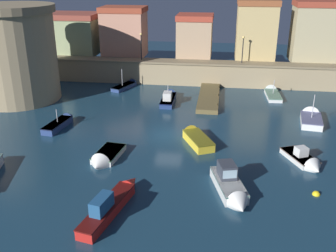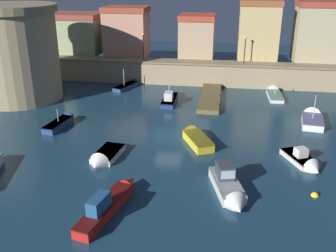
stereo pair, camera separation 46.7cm
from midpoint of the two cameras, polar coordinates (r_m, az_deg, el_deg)
name	(u,v)px [view 1 (the left image)]	position (r m, az deg, el deg)	size (l,w,h in m)	color
ground_plane	(169,135)	(35.50, -0.28, -1.34)	(96.43, 96.43, 0.00)	#19384C
quay_wall	(187,72)	(51.23, 2.52, 7.87)	(39.46, 2.58, 3.02)	#9E8966
old_town_backdrop	(186,32)	(53.90, 2.46, 13.60)	(39.20, 6.06, 7.71)	#98A675
fortress_tower	(14,53)	(47.40, -21.98, 9.88)	(10.02, 10.02, 10.58)	#9E8966
pier_dock	(209,97)	(45.41, 5.74, 4.21)	(2.32, 10.17, 0.70)	brown
quay_lamp_0	(141,42)	(51.34, -4.24, 12.20)	(0.32, 0.32, 3.46)	black
quay_lamp_1	(243,45)	(50.27, 10.69, 11.60)	(0.32, 0.32, 3.36)	black
moored_boat_0	(231,188)	(26.63, 8.76, -8.92)	(2.96, 5.56, 2.12)	silver
moored_boat_1	(128,85)	(50.37, -6.18, 6.03)	(2.92, 5.17, 2.91)	navy
moored_boat_2	(311,118)	(41.03, 19.92, 1.16)	(2.47, 4.84, 3.56)	white
moored_boat_3	(195,137)	(34.13, 3.61, -1.64)	(3.44, 5.00, 1.43)	gold
moored_boat_5	(104,159)	(31.07, -9.76, -4.75)	(2.21, 4.44, 1.64)	silver
moored_boat_6	(61,122)	(38.96, -15.75, 0.52)	(1.81, 5.03, 2.12)	navy
moored_boat_8	(272,93)	(48.54, 14.71, 4.78)	(1.71, 5.52, 2.58)	white
moored_boat_9	(112,203)	(25.11, -8.78, -11.06)	(2.51, 7.12, 1.79)	red
moored_boat_10	(169,97)	(44.72, -0.15, 4.26)	(1.46, 5.93, 2.52)	navy
moored_boat_12	(305,161)	(31.95, 19.13, -4.87)	(3.11, 4.42, 1.68)	silver
mooring_buoy_0	(316,195)	(28.31, 20.46, -9.42)	(0.52, 0.52, 0.52)	yellow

